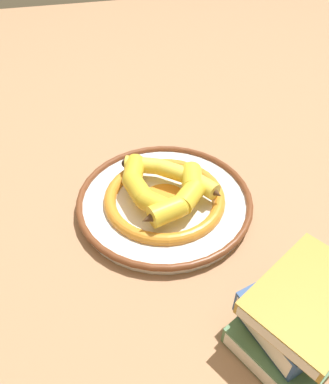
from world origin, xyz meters
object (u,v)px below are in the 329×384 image
(decorative_bowl, at_px, (164,200))
(book_stack, at_px, (303,315))
(banana_a, at_px, (173,174))
(banana_c, at_px, (181,197))
(banana_b, at_px, (142,187))

(decorative_bowl, relative_size, book_stack, 1.58)
(book_stack, bearing_deg, banana_a, -95.34)
(banana_a, bearing_deg, decorative_bowl, 93.11)
(decorative_bowl, distance_m, book_stack, 0.32)
(banana_c, bearing_deg, decorative_bowl, 74.67)
(banana_a, distance_m, banana_c, 0.07)
(banana_c, bearing_deg, banana_a, 39.88)
(book_stack, bearing_deg, banana_b, -83.21)
(decorative_bowl, xyz_separation_m, banana_a, (-0.03, 0.03, 0.03))
(banana_c, bearing_deg, banana_b, 98.75)
(decorative_bowl, distance_m, banana_c, 0.06)
(banana_a, distance_m, book_stack, 0.35)
(decorative_bowl, height_order, banana_b, banana_b)
(decorative_bowl, height_order, banana_c, banana_c)
(banana_b, height_order, book_stack, book_stack)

